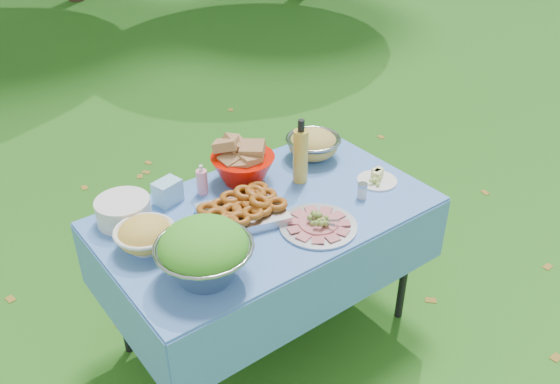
# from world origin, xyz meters

# --- Properties ---
(ground) EXTENTS (80.00, 80.00, 0.00)m
(ground) POSITION_xyz_m (0.00, 0.00, 0.00)
(ground) COLOR #0F3509
(ground) RESTS_ON ground
(picnic_table) EXTENTS (1.46, 0.86, 0.76)m
(picnic_table) POSITION_xyz_m (0.00, 0.00, 0.38)
(picnic_table) COLOR #84BBFF
(picnic_table) RESTS_ON ground
(salad_bowl) EXTENTS (0.47, 0.47, 0.24)m
(salad_bowl) POSITION_xyz_m (-0.45, -0.23, 0.88)
(salad_bowl) COLOR #919599
(salad_bowl) RESTS_ON picnic_table
(pasta_bowl_white) EXTENTS (0.29, 0.29, 0.13)m
(pasta_bowl_white) POSITION_xyz_m (-0.55, 0.07, 0.83)
(pasta_bowl_white) COLOR silver
(pasta_bowl_white) RESTS_ON picnic_table
(plate_stack) EXTENTS (0.29, 0.29, 0.11)m
(plate_stack) POSITION_xyz_m (-0.54, 0.30, 0.81)
(plate_stack) COLOR silver
(plate_stack) RESTS_ON picnic_table
(wipes_box) EXTENTS (0.13, 0.11, 0.11)m
(wipes_box) POSITION_xyz_m (-0.32, 0.32, 0.81)
(wipes_box) COLOR #96D5F7
(wipes_box) RESTS_ON picnic_table
(sanitizer_bottle) EXTENTS (0.07, 0.07, 0.15)m
(sanitizer_bottle) POSITION_xyz_m (-0.15, 0.29, 0.83)
(sanitizer_bottle) COLOR pink
(sanitizer_bottle) RESTS_ON picnic_table
(bread_bowl) EXTENTS (0.31, 0.31, 0.20)m
(bread_bowl) POSITION_xyz_m (0.06, 0.27, 0.86)
(bread_bowl) COLOR #CC0D00
(bread_bowl) RESTS_ON picnic_table
(pasta_bowl_steel) EXTENTS (0.34, 0.34, 0.15)m
(pasta_bowl_steel) POSITION_xyz_m (0.47, 0.25, 0.83)
(pasta_bowl_steel) COLOR #919599
(pasta_bowl_steel) RESTS_ON picnic_table
(fried_tray) EXTENTS (0.42, 0.34, 0.09)m
(fried_tray) POSITION_xyz_m (-0.12, 0.01, 0.80)
(fried_tray) COLOR silver
(fried_tray) RESTS_ON picnic_table
(charcuterie_platter) EXTENTS (0.34, 0.34, 0.08)m
(charcuterie_platter) POSITION_xyz_m (0.10, -0.24, 0.80)
(charcuterie_platter) COLOR #A8A9AF
(charcuterie_platter) RESTS_ON picnic_table
(oil_bottle) EXTENTS (0.09, 0.09, 0.32)m
(oil_bottle) POSITION_xyz_m (0.27, 0.10, 0.92)
(oil_bottle) COLOR gold
(oil_bottle) RESTS_ON picnic_table
(cheese_plate) EXTENTS (0.23, 0.23, 0.05)m
(cheese_plate) POSITION_xyz_m (0.56, -0.13, 0.79)
(cheese_plate) COLOR silver
(cheese_plate) RESTS_ON picnic_table
(shaker) EXTENTS (0.05, 0.05, 0.07)m
(shaker) POSITION_xyz_m (0.41, -0.18, 0.80)
(shaker) COLOR silver
(shaker) RESTS_ON picnic_table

